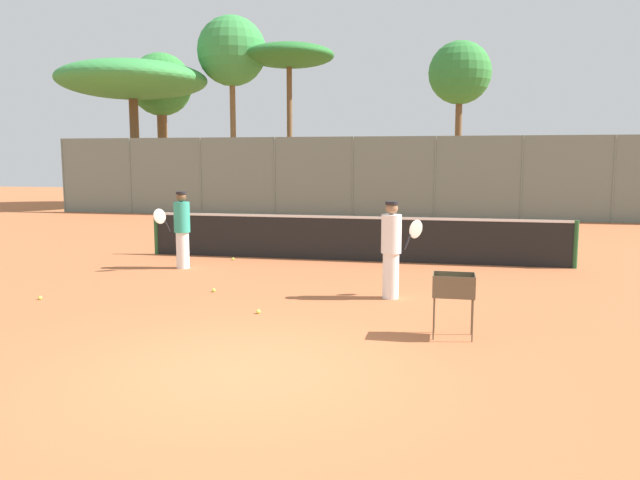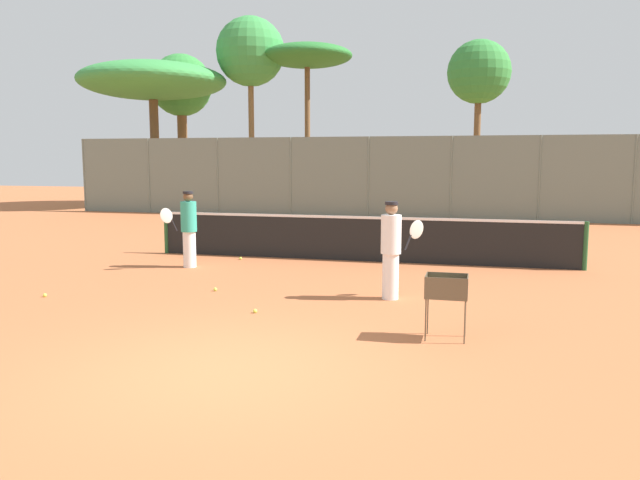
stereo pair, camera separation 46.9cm
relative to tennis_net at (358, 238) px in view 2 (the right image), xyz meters
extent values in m
plane|color=#B26038|center=(0.00, -7.95, -0.56)|extent=(80.00, 80.00, 0.00)
cylinder|color=#26592D|center=(-5.02, 0.00, -0.02)|extent=(0.10, 0.10, 1.07)
cylinder|color=#26592D|center=(5.02, 0.00, -0.02)|extent=(0.10, 0.10, 1.07)
cube|color=black|center=(0.00, 0.00, -0.05)|extent=(10.04, 0.01, 1.01)
cube|color=white|center=(0.00, 0.00, 0.48)|extent=(10.04, 0.02, 0.06)
cylinder|color=slate|center=(-14.83, 10.68, 1.09)|extent=(0.08, 0.08, 3.29)
cylinder|color=slate|center=(-11.53, 10.68, 1.09)|extent=(0.08, 0.08, 3.29)
cylinder|color=slate|center=(-8.24, 10.68, 1.09)|extent=(0.08, 0.08, 3.29)
cylinder|color=slate|center=(-4.94, 10.68, 1.09)|extent=(0.08, 0.08, 3.29)
cylinder|color=slate|center=(-1.65, 10.68, 1.09)|extent=(0.08, 0.08, 3.29)
cylinder|color=slate|center=(1.65, 10.68, 1.09)|extent=(0.08, 0.08, 3.29)
cylinder|color=slate|center=(4.94, 10.68, 1.09)|extent=(0.08, 0.08, 3.29)
cylinder|color=slate|center=(8.24, 10.68, 1.09)|extent=(0.08, 0.08, 3.29)
cube|color=slate|center=(0.00, 10.68, 1.09)|extent=(29.65, 0.01, 3.29)
cylinder|color=brown|center=(-12.78, 16.53, 2.08)|extent=(0.52, 0.52, 5.28)
sphere|color=#338438|center=(-12.78, 16.53, 5.70)|extent=(3.25, 3.25, 3.25)
cylinder|color=brown|center=(-13.16, 14.25, 2.10)|extent=(0.44, 0.44, 5.31)
ellipsoid|color=#388E42|center=(-13.16, 14.25, 5.67)|extent=(7.27, 7.27, 1.82)
cylinder|color=brown|center=(-5.64, 15.86, 2.86)|extent=(0.26, 0.26, 6.84)
ellipsoid|color=#28722D|center=(-5.64, 15.86, 6.84)|extent=(4.42, 4.42, 1.11)
cylinder|color=brown|center=(-8.49, 15.58, 2.76)|extent=(0.28, 0.28, 6.64)
sphere|color=#388E42|center=(-8.49, 15.58, 7.11)|extent=(3.40, 3.40, 3.40)
cylinder|color=brown|center=(2.55, 16.42, 2.21)|extent=(0.31, 0.31, 5.55)
sphere|color=#338438|center=(2.55, 16.42, 5.87)|extent=(2.95, 2.95, 2.95)
cylinder|color=white|center=(-3.51, -1.76, -0.16)|extent=(0.28, 0.28, 0.80)
cylinder|color=teal|center=(-3.51, -1.76, 0.58)|extent=(0.35, 0.35, 0.67)
sphere|color=brown|center=(-3.51, -1.76, 1.02)|extent=(0.22, 0.22, 0.22)
cylinder|color=black|center=(-3.51, -1.76, 1.12)|extent=(0.23, 0.23, 0.05)
cylinder|color=black|center=(-3.72, -2.05, 0.41)|extent=(0.11, 0.14, 0.27)
ellipsoid|color=silver|center=(-3.82, -2.19, 0.63)|extent=(0.26, 0.34, 0.43)
cylinder|color=white|center=(1.30, -3.82, -0.16)|extent=(0.28, 0.28, 0.80)
cylinder|color=white|center=(1.30, -3.82, 0.58)|extent=(0.35, 0.35, 0.67)
sphere|color=#8C6647|center=(1.30, -3.82, 1.02)|extent=(0.22, 0.22, 0.22)
cylinder|color=black|center=(1.30, -3.82, 1.11)|extent=(0.23, 0.23, 0.05)
cylinder|color=black|center=(1.56, -3.58, 0.41)|extent=(0.13, 0.12, 0.27)
ellipsoid|color=silver|center=(1.70, -3.46, 0.63)|extent=(0.32, 0.29, 0.43)
cylinder|color=brown|center=(2.10, -6.21, -0.27)|extent=(0.02, 0.02, 0.58)
cylinder|color=brown|center=(2.61, -6.21, -0.27)|extent=(0.02, 0.02, 0.58)
cylinder|color=brown|center=(2.10, -5.85, -0.27)|extent=(0.02, 0.02, 0.58)
cylinder|color=brown|center=(2.61, -5.85, -0.27)|extent=(0.02, 0.02, 0.58)
cube|color=brown|center=(2.36, -6.03, 0.02)|extent=(0.55, 0.40, 0.01)
cube|color=brown|center=(2.36, -6.23, 0.17)|extent=(0.55, 0.01, 0.30)
cube|color=brown|center=(2.36, -5.83, 0.17)|extent=(0.55, 0.01, 0.30)
cube|color=brown|center=(2.08, -6.03, 0.17)|extent=(0.01, 0.40, 0.30)
cube|color=brown|center=(2.63, -6.03, 0.17)|extent=(0.01, 0.40, 0.30)
sphere|color=#D1E54C|center=(2.46, -6.11, 0.12)|extent=(0.07, 0.07, 0.07)
sphere|color=#D1E54C|center=(2.23, -6.12, 0.06)|extent=(0.07, 0.07, 0.07)
sphere|color=#D1E54C|center=(2.44, -6.16, 0.12)|extent=(0.07, 0.07, 0.07)
sphere|color=#D1E54C|center=(2.18, -6.03, 0.06)|extent=(0.07, 0.07, 0.07)
sphere|color=#D1E54C|center=(2.24, -5.92, 0.06)|extent=(0.07, 0.07, 0.07)
sphere|color=#D1E54C|center=(2.56, -6.02, 0.12)|extent=(0.07, 0.07, 0.07)
sphere|color=#D1E54C|center=(2.24, -5.99, 0.12)|extent=(0.07, 0.07, 0.07)
sphere|color=#D1E54C|center=(2.21, -5.95, 0.12)|extent=(0.07, 0.07, 0.07)
sphere|color=#D1E54C|center=(2.44, -5.93, 0.12)|extent=(0.07, 0.07, 0.07)
sphere|color=#D1E54C|center=(2.26, -6.12, 0.12)|extent=(0.07, 0.07, 0.07)
sphere|color=#D1E54C|center=(2.18, -6.04, 0.12)|extent=(0.07, 0.07, 0.07)
sphere|color=#D1E54C|center=(-4.63, -5.18, -0.53)|extent=(0.07, 0.07, 0.07)
sphere|color=#D1E54C|center=(-1.92, -3.98, -0.53)|extent=(0.07, 0.07, 0.07)
sphere|color=#D1E54C|center=(2.31, -3.27, -0.53)|extent=(0.07, 0.07, 0.07)
sphere|color=#D1E54C|center=(-0.63, -5.34, -0.53)|extent=(0.07, 0.07, 0.07)
sphere|color=#D1E54C|center=(-2.79, -0.51, -0.53)|extent=(0.07, 0.07, 0.07)
camera|label=1|loc=(2.29, -14.51, 1.88)|focal=35.00mm
camera|label=2|loc=(2.74, -14.40, 1.88)|focal=35.00mm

